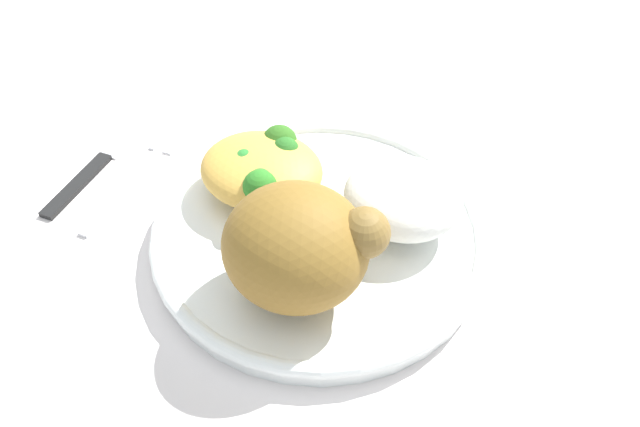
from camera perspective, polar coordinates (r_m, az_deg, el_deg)
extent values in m
plane|color=silver|center=(0.48, 0.00, -2.61)|extent=(2.00, 2.00, 0.00)
cylinder|color=white|center=(0.47, 0.00, -1.98)|extent=(0.24, 0.24, 0.02)
torus|color=white|center=(0.47, 0.00, -1.33)|extent=(0.25, 0.25, 0.01)
ellipsoid|color=brown|center=(0.40, -2.20, -2.98)|extent=(0.09, 0.09, 0.08)
sphere|color=brown|center=(0.38, 4.00, -1.74)|extent=(0.03, 0.03, 0.03)
ellipsoid|color=white|center=(0.46, 7.42, 1.43)|extent=(0.09, 0.08, 0.04)
ellipsoid|color=gold|center=(0.48, -5.27, 3.95)|extent=(0.09, 0.08, 0.03)
sphere|color=#31681F|center=(0.50, -3.65, 6.38)|extent=(0.03, 0.03, 0.03)
sphere|color=#2D8530|center=(0.48, -6.72, 4.65)|extent=(0.02, 0.02, 0.02)
sphere|color=#37722C|center=(0.46, -5.55, 2.51)|extent=(0.02, 0.02, 0.02)
sphere|color=#2C7A24|center=(0.45, -5.41, 2.41)|extent=(0.03, 0.03, 0.03)
sphere|color=#2B6D24|center=(0.49, -3.13, 5.61)|extent=(0.02, 0.02, 0.02)
cube|color=silver|center=(0.54, -17.23, 2.15)|extent=(0.01, 0.11, 0.01)
cube|color=silver|center=(0.58, -13.35, 6.49)|extent=(0.02, 0.03, 0.00)
cube|color=black|center=(0.56, -21.04, 2.59)|extent=(0.01, 0.08, 0.01)
cube|color=#B2B2B7|center=(0.61, -15.67, 8.05)|extent=(0.02, 0.11, 0.00)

